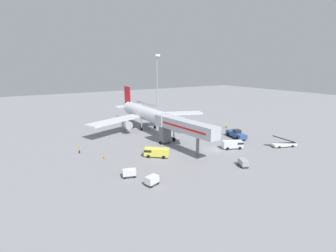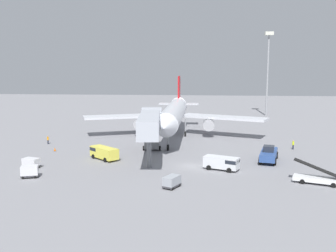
{
  "view_description": "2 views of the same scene",
  "coord_description": "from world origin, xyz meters",
  "px_view_note": "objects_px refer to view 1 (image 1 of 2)",
  "views": [
    {
      "loc": [
        -38.85,
        -41.44,
        19.31
      ],
      "look_at": [
        -2.67,
        16.52,
        2.75
      ],
      "focal_mm": 26.41,
      "sensor_mm": 36.0,
      "label": 1
    },
    {
      "loc": [
        1.73,
        -56.07,
        14.37
      ],
      "look_at": [
        -4.89,
        14.79,
        3.73
      ],
      "focal_mm": 41.76,
      "sensor_mm": 36.0,
      "label": 2
    }
  ],
  "objects_px": {
    "baggage_cart_mid_center": "(152,180)",
    "baggage_cart_mid_left": "(129,173)",
    "airplane_at_gate": "(149,115)",
    "safety_cone_alpha": "(221,131)",
    "pushback_tug": "(236,134)",
    "ground_crew_worker_foreground": "(226,126)",
    "safety_cone_bravo": "(104,157)",
    "service_van_far_left": "(156,152)",
    "ground_crew_worker_midground": "(79,150)",
    "jet_bridge": "(181,127)",
    "baggage_cart_outer_right": "(243,163)",
    "service_van_far_center": "(233,144)",
    "belt_loader_truck": "(284,144)",
    "apron_light_mast": "(157,71)"
  },
  "relations": [
    {
      "from": "baggage_cart_mid_center",
      "to": "safety_cone_bravo",
      "type": "relative_size",
      "value": 3.8
    },
    {
      "from": "baggage_cart_mid_left",
      "to": "ground_crew_worker_foreground",
      "type": "relative_size",
      "value": 1.59
    },
    {
      "from": "jet_bridge",
      "to": "safety_cone_alpha",
      "type": "height_order",
      "value": "jet_bridge"
    },
    {
      "from": "baggage_cart_outer_right",
      "to": "pushback_tug",
      "type": "bearing_deg",
      "value": 46.94
    },
    {
      "from": "baggage_cart_mid_center",
      "to": "apron_light_mast",
      "type": "height_order",
      "value": "apron_light_mast"
    },
    {
      "from": "baggage_cart_outer_right",
      "to": "ground_crew_worker_midground",
      "type": "relative_size",
      "value": 1.7
    },
    {
      "from": "airplane_at_gate",
      "to": "safety_cone_alpha",
      "type": "bearing_deg",
      "value": -39.55
    },
    {
      "from": "baggage_cart_mid_center",
      "to": "ground_crew_worker_foreground",
      "type": "relative_size",
      "value": 1.48
    },
    {
      "from": "jet_bridge",
      "to": "pushback_tug",
      "type": "xyz_separation_m",
      "value": [
        18.48,
        -0.13,
        -4.47
      ]
    },
    {
      "from": "apron_light_mast",
      "to": "baggage_cart_mid_left",
      "type": "bearing_deg",
      "value": -123.12
    },
    {
      "from": "jet_bridge",
      "to": "service_van_far_left",
      "type": "xyz_separation_m",
      "value": [
        -7.34,
        -1.11,
        -4.5
      ]
    },
    {
      "from": "service_van_far_left",
      "to": "ground_crew_worker_foreground",
      "type": "distance_m",
      "value": 33.31
    },
    {
      "from": "pushback_tug",
      "to": "jet_bridge",
      "type": "bearing_deg",
      "value": 179.59
    },
    {
      "from": "baggage_cart_mid_center",
      "to": "ground_crew_worker_foreground",
      "type": "xyz_separation_m",
      "value": [
        38.66,
        21.7,
        0.01
      ]
    },
    {
      "from": "belt_loader_truck",
      "to": "safety_cone_alpha",
      "type": "height_order",
      "value": "belt_loader_truck"
    },
    {
      "from": "ground_crew_worker_foreground",
      "to": "safety_cone_bravo",
      "type": "height_order",
      "value": "ground_crew_worker_foreground"
    },
    {
      "from": "jet_bridge",
      "to": "baggage_cart_mid_center",
      "type": "xyz_separation_m",
      "value": [
        -14.39,
        -12.3,
        -4.74
      ]
    },
    {
      "from": "service_van_far_left",
      "to": "ground_crew_worker_midground",
      "type": "distance_m",
      "value": 17.73
    },
    {
      "from": "pushback_tug",
      "to": "ground_crew_worker_midground",
      "type": "xyz_separation_m",
      "value": [
        -39.55,
        10.24,
        -0.31
      ]
    },
    {
      "from": "baggage_cart_outer_right",
      "to": "baggage_cart_mid_left",
      "type": "bearing_deg",
      "value": 160.41
    },
    {
      "from": "apron_light_mast",
      "to": "safety_cone_alpha",
      "type": "bearing_deg",
      "value": -98.69
    },
    {
      "from": "pushback_tug",
      "to": "service_van_far_left",
      "type": "bearing_deg",
      "value": -177.83
    },
    {
      "from": "safety_cone_alpha",
      "to": "service_van_far_left",
      "type": "bearing_deg",
      "value": -164.08
    },
    {
      "from": "ground_crew_worker_foreground",
      "to": "pushback_tug",
      "type": "bearing_deg",
      "value": -121.25
    },
    {
      "from": "baggage_cart_mid_center",
      "to": "baggage_cart_mid_left",
      "type": "xyz_separation_m",
      "value": [
        -1.99,
        4.87,
        -0.08
      ]
    },
    {
      "from": "ground_crew_worker_foreground",
      "to": "safety_cone_bravo",
      "type": "xyz_separation_m",
      "value": [
        -41.64,
        -5.34,
        -0.56
      ]
    },
    {
      "from": "ground_crew_worker_foreground",
      "to": "ground_crew_worker_midground",
      "type": "relative_size",
      "value": 1.04
    },
    {
      "from": "safety_cone_alpha",
      "to": "apron_light_mast",
      "type": "height_order",
      "value": "apron_light_mast"
    },
    {
      "from": "airplane_at_gate",
      "to": "service_van_far_left",
      "type": "xyz_separation_m",
      "value": [
        -9.52,
        -21.45,
        -3.77
      ]
    },
    {
      "from": "baggage_cart_mid_left",
      "to": "service_van_far_center",
      "type": "bearing_deg",
      "value": 3.03
    },
    {
      "from": "belt_loader_truck",
      "to": "apron_light_mast",
      "type": "height_order",
      "value": "apron_light_mast"
    },
    {
      "from": "service_van_far_center",
      "to": "baggage_cart_mid_left",
      "type": "relative_size",
      "value": 1.99
    },
    {
      "from": "service_van_far_center",
      "to": "safety_cone_bravo",
      "type": "xyz_separation_m",
      "value": [
        -28.49,
        10.03,
        -0.77
      ]
    },
    {
      "from": "ground_crew_worker_foreground",
      "to": "safety_cone_bravo",
      "type": "distance_m",
      "value": 41.98
    },
    {
      "from": "safety_cone_bravo",
      "to": "apron_light_mast",
      "type": "xyz_separation_m",
      "value": [
        44.5,
        55.2,
        16.99
      ]
    },
    {
      "from": "baggage_cart_mid_left",
      "to": "ground_crew_worker_midground",
      "type": "xyz_separation_m",
      "value": [
        -4.69,
        17.53,
        0.05
      ]
    },
    {
      "from": "pushback_tug",
      "to": "service_van_far_center",
      "type": "relative_size",
      "value": 1.41
    },
    {
      "from": "belt_loader_truck",
      "to": "baggage_cart_mid_center",
      "type": "bearing_deg",
      "value": -179.07
    },
    {
      "from": "service_van_far_center",
      "to": "ground_crew_worker_midground",
      "type": "xyz_separation_m",
      "value": [
        -32.19,
        16.08,
        -0.24
      ]
    },
    {
      "from": "pushback_tug",
      "to": "belt_loader_truck",
      "type": "distance_m",
      "value": 12.34
    },
    {
      "from": "pushback_tug",
      "to": "baggage_cart_mid_center",
      "type": "height_order",
      "value": "pushback_tug"
    },
    {
      "from": "jet_bridge",
      "to": "ground_crew_worker_foreground",
      "type": "relative_size",
      "value": 11.5
    },
    {
      "from": "jet_bridge",
      "to": "baggage_cart_outer_right",
      "type": "relative_size",
      "value": 7.05
    },
    {
      "from": "baggage_cart_mid_center",
      "to": "jet_bridge",
      "type": "bearing_deg",
      "value": 40.52
    },
    {
      "from": "baggage_cart_mid_left",
      "to": "apron_light_mast",
      "type": "bearing_deg",
      "value": 56.88
    },
    {
      "from": "service_van_far_left",
      "to": "pushback_tug",
      "type": "bearing_deg",
      "value": 2.17
    },
    {
      "from": "ground_crew_worker_foreground",
      "to": "apron_light_mast",
      "type": "relative_size",
      "value": 0.07
    },
    {
      "from": "airplane_at_gate",
      "to": "service_van_far_left",
      "type": "distance_m",
      "value": 23.77
    },
    {
      "from": "safety_cone_alpha",
      "to": "safety_cone_bravo",
      "type": "relative_size",
      "value": 1.03
    },
    {
      "from": "belt_loader_truck",
      "to": "safety_cone_bravo",
      "type": "height_order",
      "value": "belt_loader_truck"
    }
  ]
}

